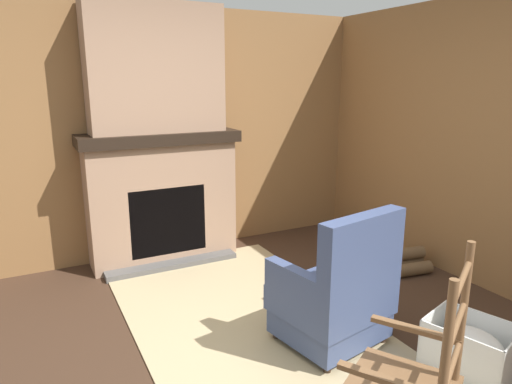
# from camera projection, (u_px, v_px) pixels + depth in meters

# --- Properties ---
(ground_plane) EXTENTS (14.00, 14.00, 0.00)m
(ground_plane) POSITION_uv_depth(u_px,v_px,m) (260.00, 371.00, 2.93)
(ground_plane) COLOR #3D281C
(wood_panel_wall_left) EXTENTS (0.06, 5.27, 2.53)m
(wood_panel_wall_left) POSITION_uv_depth(u_px,v_px,m) (153.00, 135.00, 4.66)
(wood_panel_wall_left) COLOR olive
(wood_panel_wall_left) RESTS_ON ground
(fireplace_hearth) EXTENTS (0.62, 1.55, 1.31)m
(fireplace_hearth) POSITION_uv_depth(u_px,v_px,m) (162.00, 198.00, 4.59)
(fireplace_hearth) COLOR #9E7A60
(fireplace_hearth) RESTS_ON ground
(chimney_breast) EXTENTS (0.36, 1.28, 1.19)m
(chimney_breast) POSITION_uv_depth(u_px,v_px,m) (155.00, 69.00, 4.30)
(chimney_breast) COLOR #9E7A60
(chimney_breast) RESTS_ON fireplace_hearth
(area_rug) EXTENTS (3.24, 1.67, 0.01)m
(area_rug) POSITION_uv_depth(u_px,v_px,m) (259.00, 332.00, 3.36)
(area_rug) COLOR tan
(area_rug) RESTS_ON ground
(armchair) EXTENTS (0.74, 0.80, 1.00)m
(armchair) POSITION_uv_depth(u_px,v_px,m) (336.00, 297.00, 3.14)
(armchair) COLOR #3D4C75
(armchair) RESTS_ON ground
(firewood_stack) EXTENTS (0.42, 0.41, 0.23)m
(firewood_stack) POSITION_uv_depth(u_px,v_px,m) (406.00, 262.00, 4.45)
(firewood_stack) COLOR brown
(firewood_stack) RESTS_ON ground
(laundry_basket) EXTENTS (0.60, 0.52, 0.33)m
(laundry_basket) POSITION_uv_depth(u_px,v_px,m) (470.00, 347.00, 2.89)
(laundry_basket) COLOR white
(laundry_basket) RESTS_ON ground
(oil_lamp_vase) EXTENTS (0.09, 0.09, 0.29)m
(oil_lamp_vase) POSITION_uv_depth(u_px,v_px,m) (121.00, 123.00, 4.30)
(oil_lamp_vase) COLOR #B24C42
(oil_lamp_vase) RESTS_ON fireplace_hearth
(storage_case) EXTENTS (0.16, 0.27, 0.15)m
(storage_case) POSITION_uv_depth(u_px,v_px,m) (178.00, 123.00, 4.55)
(storage_case) COLOR gray
(storage_case) RESTS_ON fireplace_hearth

